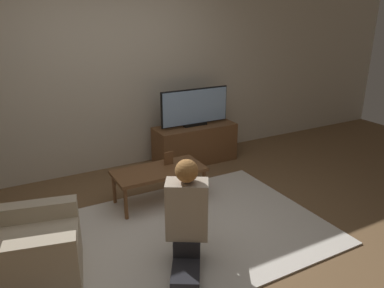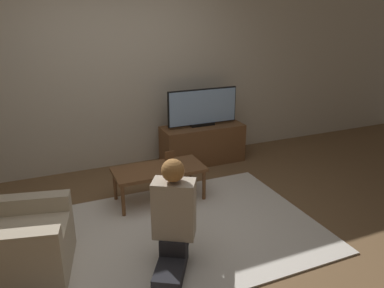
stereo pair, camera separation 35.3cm
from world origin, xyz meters
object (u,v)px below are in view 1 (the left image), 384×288
object	(u,v)px
tv	(195,107)
coffee_table	(159,173)
person_kneeling	(187,216)
armchair	(21,254)

from	to	relation	value
tv	coffee_table	size ratio (longest dim) A/B	1.00
tv	person_kneeling	xyz separation A→B (m)	(-1.16, -1.96, -0.33)
coffee_table	armchair	size ratio (longest dim) A/B	1.09
coffee_table	armchair	world-z (taller)	armchair
coffee_table	person_kneeling	xyz separation A→B (m)	(-0.24, -1.11, 0.11)
coffee_table	person_kneeling	world-z (taller)	person_kneeling
armchair	person_kneeling	size ratio (longest dim) A/B	0.98
tv	coffee_table	distance (m)	1.33
coffee_table	person_kneeling	bearing A→B (deg)	-102.28
armchair	person_kneeling	xyz separation A→B (m)	(1.23, -0.38, 0.18)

